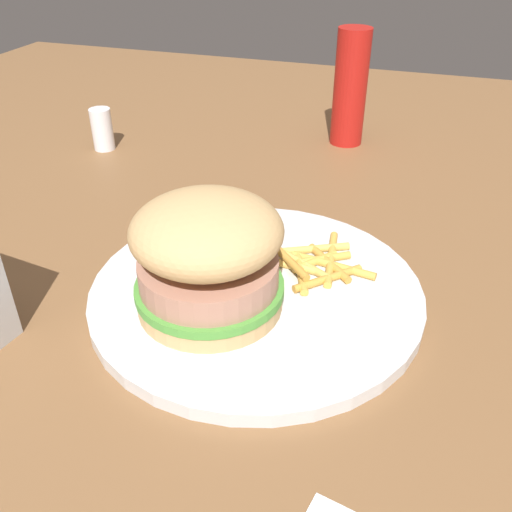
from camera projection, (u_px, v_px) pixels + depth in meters
The scene contains 6 objects.
ground_plane at pixel (249, 310), 0.46m from camera, with size 1.60×1.60×0.00m, color brown.
plate at pixel (256, 291), 0.47m from camera, with size 0.28×0.28×0.01m, color silver.
sandwich at pixel (208, 255), 0.42m from camera, with size 0.12×0.12×0.09m.
fries_pile at pixel (313, 262), 0.49m from camera, with size 0.10×0.11×0.01m.
ketchup_bottle at pixel (350, 88), 0.73m from camera, with size 0.04×0.04×0.15m, color #B21914.
salt_shaker at pixel (102, 129), 0.74m from camera, with size 0.03×0.03×0.06m, color white.
Camera 1 is at (0.34, 0.12, 0.29)m, focal length 38.86 mm.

